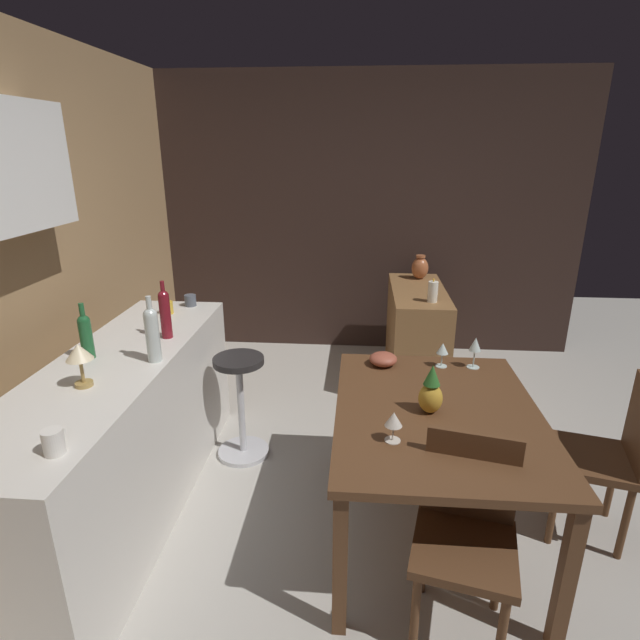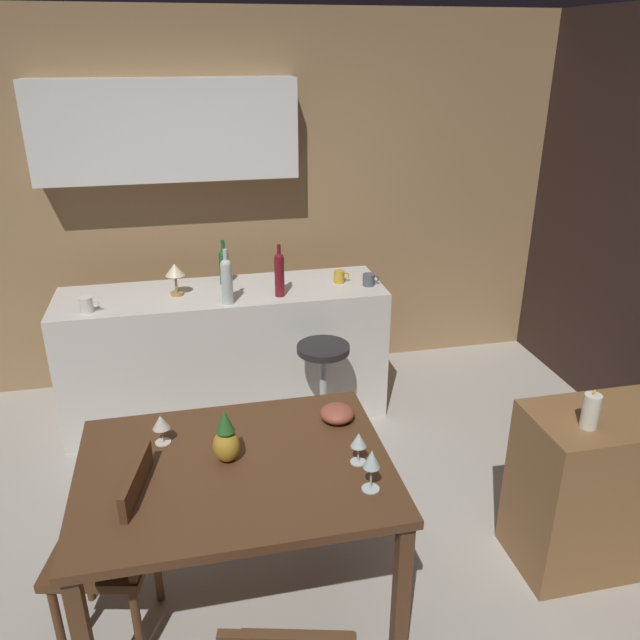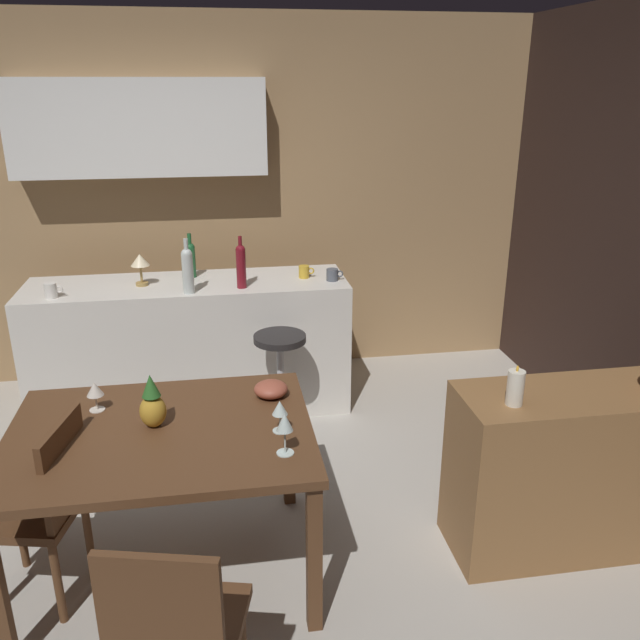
{
  "view_description": "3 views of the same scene",
  "coord_description": "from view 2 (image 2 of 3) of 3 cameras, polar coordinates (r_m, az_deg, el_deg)",
  "views": [
    {
      "loc": [
        -2.3,
        0.16,
        1.94
      ],
      "look_at": [
        0.77,
        0.41,
        0.87
      ],
      "focal_mm": 28.1,
      "sensor_mm": 36.0,
      "label": 1
    },
    {
      "loc": [
        -0.24,
        -2.45,
        2.34
      ],
      "look_at": [
        0.44,
        0.64,
        0.98
      ],
      "focal_mm": 35.55,
      "sensor_mm": 36.0,
      "label": 2
    },
    {
      "loc": [
        0.16,
        -2.8,
        2.16
      ],
      "look_at": [
        0.69,
        0.45,
        0.95
      ],
      "focal_mm": 36.92,
      "sensor_mm": 36.0,
      "label": 3
    }
  ],
  "objects": [
    {
      "name": "cup_mustard",
      "position": [
        4.22,
        1.76,
        3.92
      ],
      "size": [
        0.11,
        0.07,
        0.08
      ],
      "color": "gold",
      "rests_on": "kitchen_counter"
    },
    {
      "name": "wine_bottle_clear",
      "position": [
        3.87,
        -8.39,
        3.64
      ],
      "size": [
        0.07,
        0.07,
        0.35
      ],
      "color": "silver",
      "rests_on": "kitchen_counter"
    },
    {
      "name": "wall_kitchen_back",
      "position": [
        4.62,
        -10.14,
        11.34
      ],
      "size": [
        5.2,
        0.33,
        2.6
      ],
      "color": "#9E7A51",
      "rests_on": "ground_plane"
    },
    {
      "name": "pillar_candle_tall",
      "position": [
        3.0,
        23.19,
        -7.54
      ],
      "size": [
        0.07,
        0.07,
        0.19
      ],
      "color": "white",
      "rests_on": "sideboard_cabinet"
    },
    {
      "name": "wine_glass_center",
      "position": [
        2.52,
        4.67,
        -12.5
      ],
      "size": [
        0.07,
        0.07,
        0.18
      ],
      "color": "silver",
      "rests_on": "dining_table"
    },
    {
      "name": "fruit_bowl",
      "position": [
        2.98,
        1.55,
        -8.41
      ],
      "size": [
        0.16,
        0.16,
        0.08
      ],
      "primitive_type": "ellipsoid",
      "color": "#9E4C38",
      "rests_on": "dining_table"
    },
    {
      "name": "wine_glass_right",
      "position": [
        2.67,
        3.5,
        -10.83
      ],
      "size": [
        0.07,
        0.07,
        0.14
      ],
      "color": "silver",
      "rests_on": "dining_table"
    },
    {
      "name": "bar_stool",
      "position": [
        3.96,
        0.29,
        -6.56
      ],
      "size": [
        0.34,
        0.34,
        0.7
      ],
      "color": "#262323",
      "rests_on": "ground_plane"
    },
    {
      "name": "pineapple_centerpiece",
      "position": [
        2.71,
        -8.46,
        -10.59
      ],
      "size": [
        0.11,
        0.11,
        0.24
      ],
      "color": "gold",
      "rests_on": "dining_table"
    },
    {
      "name": "wine_glass_left",
      "position": [
        2.88,
        -14.13,
        -8.97
      ],
      "size": [
        0.08,
        0.08,
        0.14
      ],
      "color": "silver",
      "rests_on": "dining_table"
    },
    {
      "name": "sideboard_cabinet",
      "position": [
        3.49,
        26.13,
        -13.06
      ],
      "size": [
        1.1,
        0.44,
        0.82
      ],
      "primitive_type": "cube",
      "color": "olive",
      "rests_on": "ground_plane"
    },
    {
      "name": "cup_slate",
      "position": [
        4.18,
        4.42,
        3.63
      ],
      "size": [
        0.11,
        0.08,
        0.08
      ],
      "color": "#515660",
      "rests_on": "kitchen_counter"
    },
    {
      "name": "ground_plane",
      "position": [
        3.4,
        -5.28,
        -20.45
      ],
      "size": [
        9.0,
        9.0,
        0.0
      ],
      "primitive_type": "plane",
      "color": "#B7B2A8"
    },
    {
      "name": "cup_white",
      "position": [
        3.98,
        -20.26,
        1.29
      ],
      "size": [
        0.11,
        0.07,
        0.09
      ],
      "color": "white",
      "rests_on": "kitchen_counter"
    },
    {
      "name": "counter_lamp",
      "position": [
        4.07,
        -12.92,
        4.21
      ],
      "size": [
        0.12,
        0.12,
        0.21
      ],
      "color": "#A58447",
      "rests_on": "kitchen_counter"
    },
    {
      "name": "wine_bottle_ruby",
      "position": [
        3.96,
        -3.68,
        4.27
      ],
      "size": [
        0.06,
        0.06,
        0.34
      ],
      "color": "maroon",
      "rests_on": "kitchen_counter"
    },
    {
      "name": "wine_bottle_green",
      "position": [
        4.22,
        -8.64,
        4.92
      ],
      "size": [
        0.06,
        0.06,
        0.3
      ],
      "color": "#1E592D",
      "rests_on": "kitchen_counter"
    },
    {
      "name": "chair_near_window",
      "position": [
        2.88,
        -17.77,
        -18.69
      ],
      "size": [
        0.48,
        0.48,
        0.85
      ],
      "color": "#56351E",
      "rests_on": "ground_plane"
    },
    {
      "name": "dining_table",
      "position": [
        2.78,
        -7.61,
        -14.17
      ],
      "size": [
        1.3,
        0.98,
        0.74
      ],
      "color": "#56351E",
      "rests_on": "ground_plane"
    },
    {
      "name": "kitchen_counter",
      "position": [
        4.31,
        -8.46,
        -3.0
      ],
      "size": [
        2.1,
        0.6,
        0.9
      ],
      "primitive_type": "cube",
      "color": "silver",
      "rests_on": "ground_plane"
    }
  ]
}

